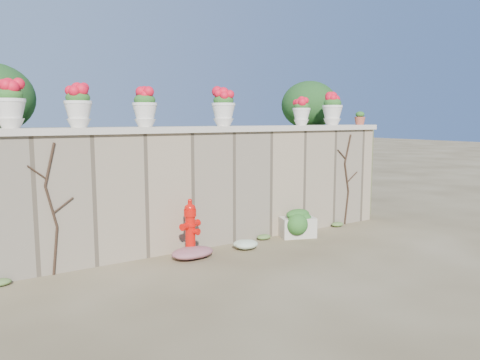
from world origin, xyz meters
TOP-DOWN VIEW (x-y plane):
  - ground at (0.00, 0.00)m, footprint 80.00×80.00m
  - stone_wall at (0.00, 1.80)m, footprint 8.00×0.40m
  - wall_cap at (0.00, 1.80)m, footprint 8.10×0.52m
  - raised_fill at (0.00, 5.00)m, footprint 9.00×6.00m
  - back_shrub_right at (3.40, 3.00)m, footprint 1.30×1.30m
  - vine_left at (-2.67, 1.58)m, footprint 0.60×0.04m
  - vine_right at (3.23, 1.58)m, footprint 0.60×0.04m
  - fire_hydrant at (-0.63, 1.29)m, footprint 0.41×0.29m
  - planter_box at (1.65, 1.31)m, footprint 0.73×0.57m
  - green_shrub at (1.66, 1.26)m, footprint 0.65×0.58m
  - magenta_clump at (-0.64, 1.14)m, footprint 0.84×0.56m
  - white_flowers at (0.44, 1.14)m, footprint 0.56×0.45m
  - urn_pot_0 at (-3.11, 1.80)m, footprint 0.42×0.42m
  - urn_pot_1 at (-2.19, 1.80)m, footprint 0.40×0.40m
  - urn_pot_2 at (-1.15, 1.80)m, footprint 0.39×0.39m
  - urn_pot_3 at (0.32, 1.80)m, footprint 0.42×0.42m
  - urn_pot_4 at (2.12, 1.80)m, footprint 0.35×0.35m
  - urn_pot_5 at (2.97, 1.80)m, footprint 0.42×0.42m
  - terracotta_pot at (3.80, 1.80)m, footprint 0.23×0.23m

SIDE VIEW (x-z plane):
  - ground at x=0.00m, z-range 0.00..0.00m
  - white_flowers at x=0.44m, z-range 0.00..0.20m
  - magenta_clump at x=-0.64m, z-range 0.00..0.22m
  - planter_box at x=1.65m, z-range -0.02..0.52m
  - green_shrub at x=1.66m, z-range 0.00..0.62m
  - fire_hydrant at x=-0.63m, z-range 0.00..0.95m
  - vine_left at x=-2.67m, z-range 0.04..1.94m
  - vine_right at x=3.23m, z-range 0.04..1.94m
  - stone_wall at x=0.00m, z-range 0.00..2.00m
  - raised_fill at x=0.00m, z-range 0.00..2.00m
  - wall_cap at x=0.00m, z-range 2.00..2.10m
  - terracotta_pot at x=3.80m, z-range 2.09..2.37m
  - urn_pot_4 at x=2.12m, z-range 2.10..2.64m
  - urn_pot_2 at x=-1.15m, z-range 2.10..2.71m
  - urn_pot_1 at x=-2.19m, z-range 2.10..2.73m
  - urn_pot_0 at x=-3.11m, z-range 2.10..2.75m
  - urn_pot_3 at x=0.32m, z-range 2.10..2.75m
  - urn_pot_5 at x=2.97m, z-range 2.10..2.75m
  - back_shrub_right at x=3.40m, z-range 2.00..3.10m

